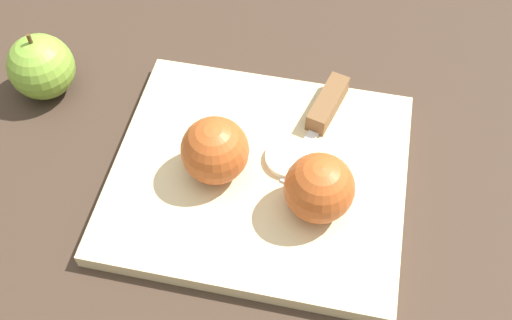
{
  "coord_description": "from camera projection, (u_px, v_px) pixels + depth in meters",
  "views": [
    {
      "loc": [
        0.0,
        -0.38,
        0.57
      ],
      "look_at": [
        0.0,
        0.0,
        0.04
      ],
      "focal_mm": 42.0,
      "sensor_mm": 36.0,
      "label": 1
    }
  ],
  "objects": [
    {
      "name": "cutting_board",
      "position": [
        256.0,
        175.0,
        0.68
      ],
      "size": [
        0.37,
        0.34,
        0.02
      ],
      "color": "#D1B789",
      "rests_on": "ground_plane"
    },
    {
      "name": "apple_slice",
      "position": [
        286.0,
        158.0,
        0.67
      ],
      "size": [
        0.05,
        0.05,
        0.01
      ],
      "color": "#EFE5C6",
      "rests_on": "cutting_board"
    },
    {
      "name": "ground_plane",
      "position": [
        256.0,
        180.0,
        0.68
      ],
      "size": [
        4.0,
        4.0,
        0.0
      ],
      "primitive_type": "plane",
      "color": "#38281E"
    },
    {
      "name": "apple_half_right",
      "position": [
        316.0,
        188.0,
        0.61
      ],
      "size": [
        0.07,
        0.07,
        0.07
      ],
      "rotation": [
        0.0,
        0.0,
        3.55
      ],
      "color": "#AD4C1E",
      "rests_on": "cutting_board"
    },
    {
      "name": "apple_whole",
      "position": [
        39.0,
        67.0,
        0.73
      ],
      "size": [
        0.08,
        0.08,
        0.09
      ],
      "color": "olive",
      "rests_on": "ground_plane"
    },
    {
      "name": "apple_half_left",
      "position": [
        212.0,
        151.0,
        0.64
      ],
      "size": [
        0.07,
        0.07,
        0.07
      ],
      "rotation": [
        0.0,
        0.0,
        6.07
      ],
      "color": "#AD4C1E",
      "rests_on": "cutting_board"
    },
    {
      "name": "knife",
      "position": [
        323.0,
        107.0,
        0.71
      ],
      "size": [
        0.09,
        0.15,
        0.02
      ],
      "rotation": [
        0.0,
        0.0,
        -2.03
      ],
      "color": "silver",
      "rests_on": "cutting_board"
    }
  ]
}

